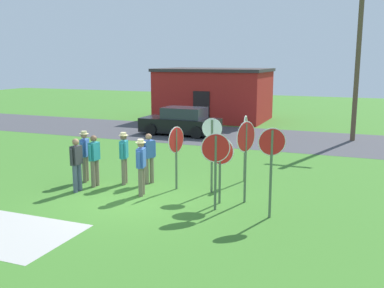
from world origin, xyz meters
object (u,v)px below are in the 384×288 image
parked_car_on_street (181,122)px  person_on_left (141,164)px  person_in_blue (77,162)px  stop_sign_far_back (212,144)px  person_with_sunhat (85,153)px  utility_pole (358,53)px  person_in_dark_shirt (149,155)px  stop_sign_leaning_right (216,158)px  person_holding_notes (124,155)px  person_in_teal (94,158)px  stop_sign_center_cluster (271,157)px  stop_sign_rear_right (245,137)px  stop_sign_leaning_left (220,158)px  stop_sign_low_front (246,147)px  stop_sign_nearest (176,147)px

parked_car_on_street → person_on_left: bearing=-73.1°
person_in_blue → stop_sign_far_back: bearing=20.6°
person_with_sunhat → stop_sign_far_back: bearing=5.4°
utility_pole → person_in_dark_shirt: 12.97m
stop_sign_leaning_right → person_in_dark_shirt: size_ratio=1.27×
person_holding_notes → person_with_sunhat: 1.39m
person_in_dark_shirt → person_in_teal: bearing=-146.4°
stop_sign_center_cluster → person_in_teal: 6.00m
stop_sign_rear_right → stop_sign_leaning_left: size_ratio=1.15×
stop_sign_rear_right → person_holding_notes: 4.08m
parked_car_on_street → person_holding_notes: (2.11, -9.75, 0.30)m
utility_pole → person_in_teal: 14.51m
stop_sign_low_front → person_with_sunhat: 5.64m
stop_sign_rear_right → person_holding_notes: bearing=-153.3°
stop_sign_nearest → person_with_sunhat: (-3.21, -0.34, -0.40)m
stop_sign_far_back → person_in_teal: stop_sign_far_back is taller
stop_sign_rear_right → person_in_dark_shirt: stop_sign_rear_right is taller
stop_sign_low_front → stop_sign_rear_right: bearing=105.4°
parked_car_on_street → stop_sign_leaning_right: (5.75, -11.10, 0.78)m
person_holding_notes → person_with_sunhat: size_ratio=1.00×
utility_pole → person_in_blue: utility_pole is taller
stop_sign_nearest → person_with_sunhat: stop_sign_nearest is taller
stop_sign_nearest → person_in_dark_shirt: size_ratio=1.20×
utility_pole → person_on_left: (-5.61, -12.24, -3.42)m
stop_sign_rear_right → stop_sign_leaning_left: 2.59m
stop_sign_center_cluster → stop_sign_far_back: bearing=144.1°
person_in_dark_shirt → person_holding_notes: (-0.72, -0.36, 0.00)m
stop_sign_center_cluster → stop_sign_nearest: bearing=155.9°
person_in_dark_shirt → person_holding_notes: 0.81m
stop_sign_rear_right → person_on_left: (-2.49, -2.73, -0.54)m
stop_sign_center_cluster → stop_sign_leaning_right: 1.53m
stop_sign_rear_right → person_with_sunhat: (-4.98, -2.07, -0.54)m
parked_car_on_street → stop_sign_leaning_left: stop_sign_leaning_left is taller
stop_sign_leaning_right → person_with_sunhat: bearing=167.6°
stop_sign_nearest → person_on_left: bearing=-125.8°
utility_pole → parked_car_on_street: size_ratio=1.96×
stop_sign_leaning_right → person_with_sunhat: (-5.01, 1.10, -0.49)m
person_in_dark_shirt → person_in_teal: size_ratio=1.00×
person_holding_notes → person_in_blue: bearing=-125.1°
utility_pole → person_on_left: bearing=-114.6°
stop_sign_far_back → person_holding_notes: size_ratio=1.34×
stop_sign_far_back → stop_sign_nearest: bearing=-176.4°
stop_sign_low_front → stop_sign_leaning_right: stop_sign_low_front is taller
utility_pole → stop_sign_rear_right: utility_pole is taller
utility_pole → stop_sign_low_front: bearing=-102.0°
utility_pole → stop_sign_nearest: size_ratio=4.18×
stop_sign_rear_right → person_in_blue: 5.54m
person_holding_notes → stop_sign_rear_right: bearing=26.7°
stop_sign_center_cluster → person_in_blue: size_ratio=1.41×
parked_car_on_street → person_in_teal: person_in_teal is taller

